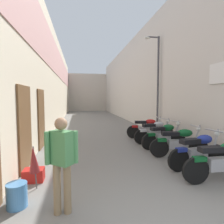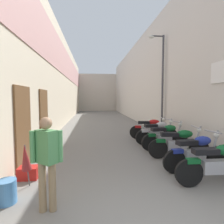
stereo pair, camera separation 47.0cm
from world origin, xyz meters
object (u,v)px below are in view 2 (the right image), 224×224
water_jug_near_door (6,192)px  street_lamp (161,78)px  motorcycle_sixth (150,128)px  motorcycle_fourth (165,136)px  plastic_crate (29,173)px  motorcycle_third (179,143)px  pedestrian_by_doorway (47,157)px  motorcycle_nearest (218,163)px  motorcycle_fifth (157,132)px  umbrella_leaning (26,158)px  motorcycle_second (196,152)px

water_jug_near_door → street_lamp: street_lamp is taller
motorcycle_sixth → water_jug_near_door: 6.41m
motorcycle_fourth → plastic_crate: (-4.14, -2.03, -0.36)m
motorcycle_third → motorcycle_fourth: (0.00, 1.05, 0.00)m
motorcycle_third → pedestrian_by_doorway: size_ratio=1.17×
motorcycle_nearest → motorcycle_fifth: 3.69m
motorcycle_nearest → umbrella_leaning: size_ratio=1.92×
motorcycle_fourth → motorcycle_sixth: bearing=90.0°
motorcycle_fourth → water_jug_near_door: 5.18m
umbrella_leaning → street_lamp: 7.20m
street_lamp → motorcycle_second: bearing=-99.0°
water_jug_near_door → plastic_crate: (0.05, 1.02, -0.07)m
street_lamp → plastic_crate: bearing=-137.4°
motorcycle_fifth → motorcycle_sixth: size_ratio=1.01×
motorcycle_third → motorcycle_second: bearing=-90.0°
water_jug_near_door → motorcycle_fourth: bearing=36.1°
motorcycle_nearest → water_jug_near_door: bearing=-177.2°
motorcycle_second → water_jug_near_door: size_ratio=4.39×
motorcycle_nearest → water_jug_near_door: motorcycle_nearest is taller
motorcycle_second → water_jug_near_door: 4.32m
motorcycle_fourth → pedestrian_by_doorway: (-3.40, -3.37, 0.42)m
motorcycle_fourth → pedestrian_by_doorway: 4.80m
motorcycle_fourth → street_lamp: street_lamp is taller
motorcycle_fifth → umbrella_leaning: size_ratio=1.91×
umbrella_leaning → motorcycle_fourth: bearing=33.0°
motorcycle_third → plastic_crate: size_ratio=4.18×
motorcycle_second → motorcycle_fourth: 2.02m
motorcycle_sixth → street_lamp: 2.52m
pedestrian_by_doorway → motorcycle_fourth: bearing=44.8°
motorcycle_fifth → water_jug_near_door: 5.72m
pedestrian_by_doorway → street_lamp: bearing=54.7°
umbrella_leaning → street_lamp: street_lamp is taller
motorcycle_sixth → street_lamp: bearing=41.5°
motorcycle_nearest → motorcycle_third: (-0.00, 1.80, 0.00)m
pedestrian_by_doorway → water_jug_near_door: bearing=157.9°
motorcycle_second → motorcycle_fourth: bearing=90.0°
plastic_crate → motorcycle_second: bearing=0.2°
motorcycle_sixth → pedestrian_by_doorway: bearing=-123.3°
motorcycle_third → pedestrian_by_doorway: bearing=-145.6°
plastic_crate → motorcycle_fourth: bearing=26.1°
motorcycle_sixth → umbrella_leaning: size_ratio=1.90×
motorcycle_second → plastic_crate: bearing=-179.8°
motorcycle_third → plastic_crate: (-4.14, -0.98, -0.36)m
street_lamp → water_jug_near_door: bearing=-131.8°
motorcycle_nearest → pedestrian_by_doorway: pedestrian_by_doorway is taller
motorcycle_nearest → umbrella_leaning: bearing=176.5°
pedestrian_by_doorway → water_jug_near_door: size_ratio=3.74×
motorcycle_third → motorcycle_fourth: size_ratio=1.00×
motorcycle_sixth → water_jug_near_door: bearing=-130.8°
motorcycle_second → motorcycle_fifth: same height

